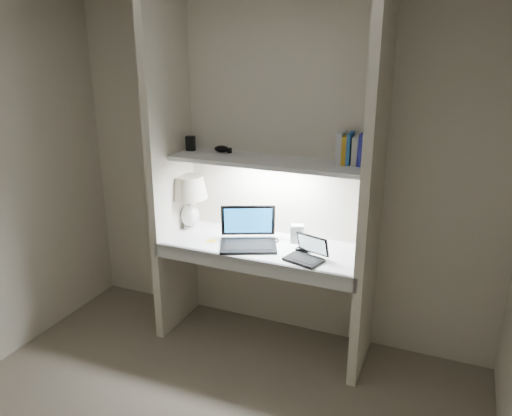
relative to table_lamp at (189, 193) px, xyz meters
The scene contains 17 objects.
back_wall 0.69m from the table_lamp, 15.67° to the left, with size 3.20×0.01×2.50m, color beige.
alcove_panel_left 0.24m from the table_lamp, 133.30° to the right, with size 0.06×0.55×2.50m, color beige.
alcove_panel_right 1.39m from the table_lamp, ahead, with size 0.06×0.55×2.50m, color beige.
desk 0.71m from the table_lamp, ahead, with size 1.40×0.55×0.04m, color white.
desk_apron 0.80m from the table_lamp, 29.05° to the right, with size 1.46×0.03×0.10m, color silver.
shelf 0.71m from the table_lamp, ahead, with size 1.40×0.36×0.03m, color silver.
strip_light 0.70m from the table_lamp, ahead, with size 0.60×0.04×0.01m, color white.
table_lamp is the anchor object (origin of this frame).
laptop_main 0.59m from the table_lamp, 12.22° to the right, with size 0.49×0.46×0.26m.
laptop_netbook 1.05m from the table_lamp, 11.93° to the right, with size 0.28×0.27×0.15m.
speaker 0.87m from the table_lamp, ahead, with size 0.09×0.06×0.13m, color silver.
mouse 0.98m from the table_lamp, ahead, with size 0.11×0.07×0.04m, color black.
cable_coil 0.73m from the table_lamp, ahead, with size 0.10×0.10×0.01m, color black.
sticky_note 0.42m from the table_lamp, 32.87° to the right, with size 0.07×0.07×0.00m, color yellow.
book_row 1.27m from the table_lamp, ahead, with size 0.20×0.14×0.21m.
shelf_box 0.37m from the table_lamp, 90.00° to the left, with size 0.06×0.04×0.11m, color black.
shelf_gadget 0.43m from the table_lamp, 19.84° to the left, with size 0.11×0.08×0.05m, color black.
Camera 1 is at (1.21, -1.79, 2.13)m, focal length 35.00 mm.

